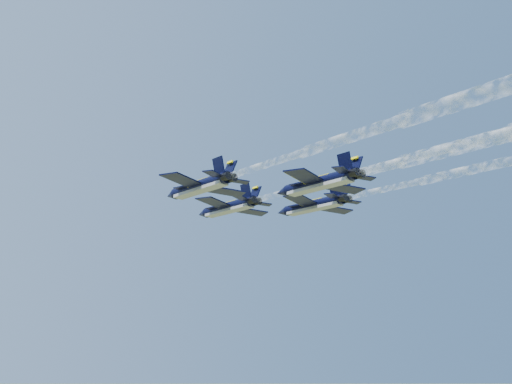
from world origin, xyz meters
TOP-DOWN VIEW (x-y plane):
  - jet_lead at (0.51, 7.03)m, footprint 13.36×17.00m
  - jet_left at (-11.83, -3.50)m, footprint 13.36×17.00m
  - jet_right at (10.41, -2.81)m, footprint 13.36×17.00m
  - jet_slot at (0.01, -15.23)m, footprint 13.36×17.00m
  - smoke_trail_lead at (0.35, -39.12)m, footprint 2.38×59.41m
  - smoke_trail_left at (-11.99, -49.65)m, footprint 2.38×59.41m

SIDE VIEW (x-z plane):
  - jet_lead at x=0.51m, z-range 100.13..103.88m
  - jet_left at x=-11.83m, z-range 100.13..103.88m
  - jet_right at x=10.41m, z-range 100.13..103.88m
  - jet_slot at x=0.01m, z-range 100.13..103.88m
  - smoke_trail_lead at x=0.35m, z-range 100.88..103.20m
  - smoke_trail_left at x=-11.99m, z-range 100.88..103.20m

